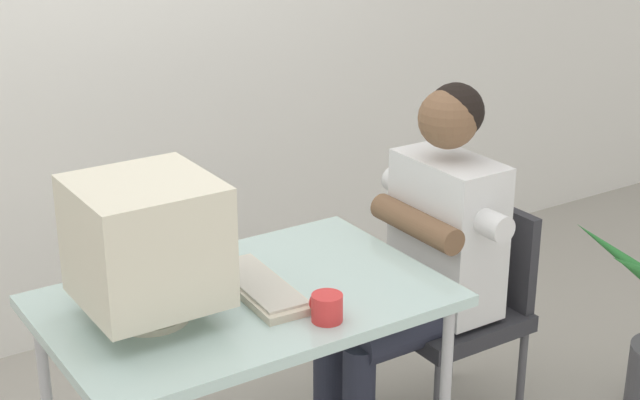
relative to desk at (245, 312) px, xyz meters
name	(u,v)px	position (x,y,z in m)	size (l,w,h in m)	color
desk	(245,312)	(0.00, 0.00, 0.00)	(1.18, 0.76, 0.74)	#B7B7BC
crt_monitor	(148,242)	(-0.29, 0.01, 0.29)	(0.39, 0.38, 0.42)	beige
keyboard	(260,287)	(0.05, 0.00, 0.07)	(0.18, 0.44, 0.03)	beige
office_chair	(461,299)	(0.90, 0.03, -0.22)	(0.45, 0.45, 0.81)	#4C4C51
person_seated	(423,254)	(0.71, 0.03, 0.01)	(0.72, 0.60, 1.27)	silver
desk_mug	(327,307)	(0.12, -0.27, 0.10)	(0.09, 0.10, 0.08)	red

